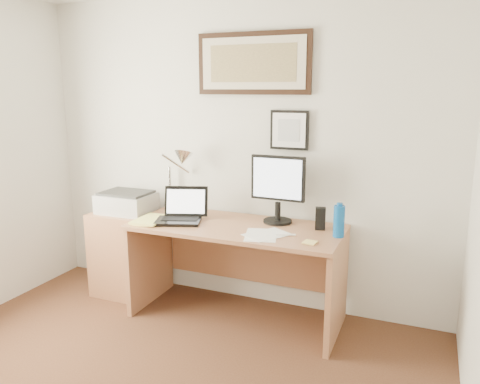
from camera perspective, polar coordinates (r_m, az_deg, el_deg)
The scene contains 17 objects.
wall_back at distance 3.83m, azimuth -0.42°, elevation 4.82°, with size 3.50×0.02×2.50m, color silver.
side_cabinet at distance 4.21m, azimuth -13.86°, elevation -7.24°, with size 0.50×0.40×0.73m, color #965F3F.
water_bottle at distance 3.32m, azimuth 11.97°, elevation -3.52°, with size 0.08×0.08×0.22m, color #0C4F9E.
bottle_cap at distance 3.29m, azimuth 12.07°, elevation -1.49°, with size 0.04×0.04×0.02m, color #0C4F9E.
speaker at distance 3.47m, azimuth 9.77°, elevation -3.20°, with size 0.07×0.06×0.16m, color black.
paper_sheet_a at distance 3.31m, azimuth 2.58°, elevation -5.26°, with size 0.22×0.31×0.00m, color white.
paper_sheet_b at distance 3.32m, azimuth 3.30°, elevation -5.20°, with size 0.22×0.31×0.00m, color white.
sticky_pad at distance 3.17m, azimuth 8.52°, elevation -6.08°, with size 0.09×0.09×0.01m, color #FFE078.
marker_pen at distance 3.31m, azimuth 5.58°, elevation -5.22°, with size 0.02×0.02×0.14m, color white.
book at distance 3.76m, azimuth -12.21°, elevation -3.20°, with size 0.22×0.30×0.02m, color #E6E26C.
desk at distance 3.69m, azimuth 0.04°, elevation -7.25°, with size 1.60×0.70×0.75m.
laptop at distance 3.67m, azimuth -7.18°, elevation -2.66°, with size 0.40×0.40×0.26m.
lcd_monitor at distance 3.55m, azimuth 4.63°, elevation 0.75°, with size 0.42×0.22×0.52m.
printer at distance 4.08m, azimuth -13.65°, elevation -1.21°, with size 0.44×0.34×0.18m.
desk_lamp at distance 3.84m, azimuth -7.15°, elevation 3.82°, with size 0.29×0.27×0.53m.
picture_large at distance 3.71m, azimuth 1.60°, elevation 15.41°, with size 0.92×0.04×0.47m.
picture_small at distance 3.63m, azimuth 6.03°, elevation 7.51°, with size 0.30×0.03×0.30m.
Camera 1 is at (1.46, -1.50, 1.76)m, focal length 35.00 mm.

